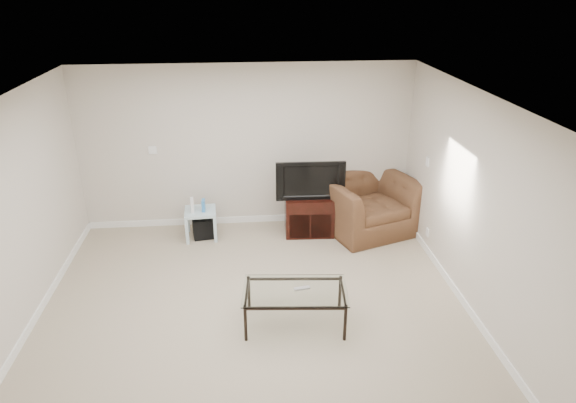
{
  "coord_description": "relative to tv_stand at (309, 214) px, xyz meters",
  "views": [
    {
      "loc": [
        -0.07,
        -4.94,
        3.6
      ],
      "look_at": [
        0.5,
        1.2,
        0.9
      ],
      "focal_mm": 32.0,
      "sensor_mm": 36.0,
      "label": 1
    }
  ],
  "objects": [
    {
      "name": "wall_back",
      "position": [
        -0.9,
        0.45,
        0.95
      ],
      "size": [
        5.0,
        0.02,
        2.5
      ],
      "primitive_type": "cube",
      "color": "silver",
      "rests_on": "ground"
    },
    {
      "name": "wall_right",
      "position": [
        1.6,
        -2.05,
        0.95
      ],
      "size": [
        0.02,
        5.0,
        2.5
      ],
      "primitive_type": "cube",
      "color": "silver",
      "rests_on": "ground"
    },
    {
      "name": "ceiling",
      "position": [
        -0.9,
        -2.05,
        2.2
      ],
      "size": [
        5.0,
        5.0,
        0.0
      ],
      "primitive_type": "plane",
      "color": "white",
      "rests_on": "ground"
    },
    {
      "name": "dvd_player",
      "position": [
        -0.0,
        -0.04,
        0.2
      ],
      "size": [
        0.42,
        0.3,
        0.06
      ],
      "primitive_type": "cube",
      "rotation": [
        0.0,
        0.0,
        -0.04
      ],
      "color": "black",
      "rests_on": "tv_stand"
    },
    {
      "name": "coffee_table",
      "position": [
        -0.45,
        -2.25,
        -0.08
      ],
      "size": [
        1.19,
        0.74,
        0.45
      ],
      "primitive_type": null,
      "rotation": [
        0.0,
        0.0,
        -0.09
      ],
      "color": "black",
      "rests_on": "floor"
    },
    {
      "name": "remote",
      "position": [
        -0.38,
        -2.24,
        0.16
      ],
      "size": [
        0.19,
        0.08,
        0.02
      ],
      "primitive_type": "cube",
      "rotation": [
        0.0,
        0.0,
        0.19
      ],
      "color": "#B2B2B7",
      "rests_on": "coffee_table"
    },
    {
      "name": "wall_left",
      "position": [
        -3.4,
        -2.05,
        0.95
      ],
      "size": [
        0.02,
        5.0,
        2.5
      ],
      "primitive_type": "cube",
      "color": "silver",
      "rests_on": "ground"
    },
    {
      "name": "game_console",
      "position": [
        -1.74,
        -0.02,
        0.24
      ],
      "size": [
        0.06,
        0.15,
        0.2
      ],
      "primitive_type": "cube",
      "rotation": [
        0.0,
        0.0,
        0.12
      ],
      "color": "white",
      "rests_on": "side_table"
    },
    {
      "name": "recliner",
      "position": [
        0.91,
        0.0,
        0.26
      ],
      "size": [
        1.5,
        1.22,
        1.13
      ],
      "primitive_type": "imported",
      "rotation": [
        0.0,
        0.0,
        0.34
      ],
      "color": "brown",
      "rests_on": "floor"
    },
    {
      "name": "plate_right_outlet",
      "position": [
        1.59,
        -0.75,
        -0.0
      ],
      "size": [
        0.02,
        0.08,
        0.12
      ],
      "primitive_type": "cube",
      "color": "white",
      "rests_on": "wall_right"
    },
    {
      "name": "plate_back",
      "position": [
        -2.3,
        0.44,
        0.95
      ],
      "size": [
        0.12,
        0.02,
        0.12
      ],
      "primitive_type": "cube",
      "color": "white",
      "rests_on": "wall_back"
    },
    {
      "name": "game_case",
      "position": [
        -1.57,
        -0.01,
        0.22
      ],
      "size": [
        0.05,
        0.13,
        0.17
      ],
      "primitive_type": "cube",
      "rotation": [
        0.0,
        0.0,
        -0.02
      ],
      "color": "#337FCC",
      "rests_on": "side_table"
    },
    {
      "name": "plate_right_switch",
      "position": [
        1.59,
        -0.45,
        0.95
      ],
      "size": [
        0.02,
        0.09,
        0.13
      ],
      "primitive_type": "cube",
      "color": "white",
      "rests_on": "wall_right"
    },
    {
      "name": "television",
      "position": [
        -0.0,
        -0.03,
        0.59
      ],
      "size": [
        0.95,
        0.21,
        0.58
      ],
      "primitive_type": "imported",
      "rotation": [
        0.0,
        0.0,
        -0.03
      ],
      "color": "black",
      "rests_on": "tv_stand"
    },
    {
      "name": "subwoofer",
      "position": [
        -1.6,
        0.02,
        -0.15
      ],
      "size": [
        0.35,
        0.35,
        0.31
      ],
      "primitive_type": "cube",
      "rotation": [
        0.0,
        0.0,
        0.16
      ],
      "color": "black",
      "rests_on": "floor"
    },
    {
      "name": "floor",
      "position": [
        -0.9,
        -2.05,
        -0.3
      ],
      "size": [
        5.0,
        5.0,
        0.0
      ],
      "primitive_type": "plane",
      "color": "tan",
      "rests_on": "ground"
    },
    {
      "name": "tv_stand",
      "position": [
        0.0,
        0.0,
        0.0
      ],
      "size": [
        0.74,
        0.53,
        0.6
      ],
      "primitive_type": null,
      "rotation": [
        0.0,
        0.0,
        -0.04
      ],
      "color": "black",
      "rests_on": "floor"
    },
    {
      "name": "side_table",
      "position": [
        -1.63,
        0.0,
        -0.08
      ],
      "size": [
        0.48,
        0.48,
        0.44
      ],
      "primitive_type": null,
      "rotation": [
        0.0,
        0.0,
        0.06
      ],
      "color": "silver",
      "rests_on": "floor"
    }
  ]
}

